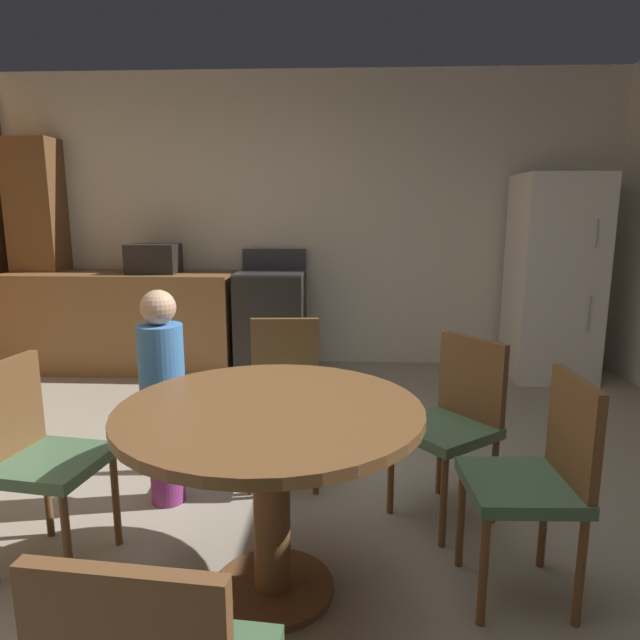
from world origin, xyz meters
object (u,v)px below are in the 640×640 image
object	(u,v)px
oven_range	(271,321)
person_child	(163,392)
chair_east	(539,473)
chair_northeast	(454,416)
microwave	(154,259)
dining_table	(271,448)
chair_north	(284,388)
chair_west	(35,450)
refrigerator	(553,278)

from	to	relation	value
oven_range	person_child	bearing A→B (deg)	-95.18
chair_east	chair_northeast	bearing A→B (deg)	-72.19
microwave	dining_table	distance (m)	3.40
oven_range	chair_north	size ratio (longest dim) A/B	1.26
dining_table	chair_west	bearing A→B (deg)	171.58
dining_table	refrigerator	bearing A→B (deg)	55.41
refrigerator	chair_northeast	size ratio (longest dim) A/B	2.02
refrigerator	microwave	world-z (taller)	refrigerator
chair_east	refrigerator	bearing A→B (deg)	-111.96
oven_range	microwave	size ratio (longest dim) A/B	2.50
refrigerator	chair_east	bearing A→B (deg)	-109.83
refrigerator	chair_west	distance (m)	4.19
dining_table	chair_west	xyz separation A→B (m)	(-0.99, 0.15, -0.10)
microwave	chair_west	bearing A→B (deg)	-80.62
dining_table	chair_northeast	size ratio (longest dim) A/B	1.29
microwave	chair_northeast	size ratio (longest dim) A/B	0.51
dining_table	person_child	world-z (taller)	person_child
oven_range	chair_northeast	xyz separation A→B (m)	(1.20, -2.43, 0.03)
oven_range	chair_northeast	bearing A→B (deg)	-63.77
dining_table	chair_east	size ratio (longest dim) A/B	1.29
refrigerator	microwave	distance (m)	3.53
microwave	chair_north	world-z (taller)	microwave
refrigerator	person_child	world-z (taller)	refrigerator
person_child	refrigerator	bearing A→B (deg)	87.63
chair_northeast	person_child	bearing A→B (deg)	-39.93
chair_north	chair_west	world-z (taller)	same
dining_table	chair_north	size ratio (longest dim) A/B	1.29
microwave	chair_west	world-z (taller)	microwave
dining_table	chair_west	world-z (taller)	chair_west
refrigerator	chair_east	size ratio (longest dim) A/B	2.02
chair_northeast	person_child	world-z (taller)	person_child
chair_northeast	dining_table	bearing A→B (deg)	0.00
oven_range	chair_east	distance (m)	3.32
microwave	chair_east	distance (m)	3.92
chair_north	oven_range	bearing A→B (deg)	-173.84
oven_range	refrigerator	xyz separation A→B (m)	(2.47, -0.05, 0.41)
oven_range	person_child	world-z (taller)	oven_range
chair_north	chair_west	bearing A→B (deg)	-50.96
person_child	dining_table	bearing A→B (deg)	0.00
refrigerator	microwave	xyz separation A→B (m)	(-3.53, 0.05, 0.15)
chair_west	person_child	world-z (taller)	person_child
chair_north	person_child	distance (m)	0.66
chair_west	chair_northeast	size ratio (longest dim) A/B	1.00
oven_range	refrigerator	world-z (taller)	refrigerator
oven_range	dining_table	bearing A→B (deg)	-82.34
chair_north	chair_northeast	bearing A→B (deg)	62.13
dining_table	chair_east	bearing A→B (deg)	2.13
chair_west	chair_east	bearing A→B (deg)	5.28
oven_range	chair_west	world-z (taller)	oven_range
microwave	dining_table	world-z (taller)	microwave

